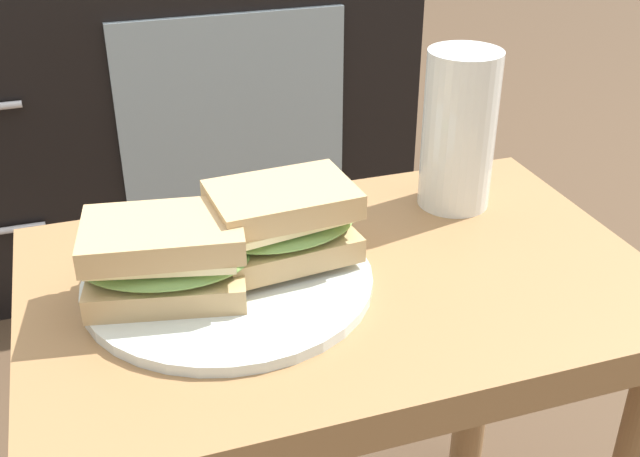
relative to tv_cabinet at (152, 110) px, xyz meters
The scene contains 6 objects.
side_table 0.95m from the tv_cabinet, 86.51° to the right, with size 0.56×0.36×0.46m.
tv_cabinet is the anchor object (origin of this frame).
plate 0.95m from the tv_cabinet, 92.56° to the right, with size 0.25×0.25×0.01m, color silver.
sandwich_front 0.97m from the tv_cabinet, 95.73° to the right, with size 0.16×0.12×0.07m.
sandwich_back 0.95m from the tv_cabinet, 89.31° to the right, with size 0.14×0.10×0.07m.
beer_glass 0.91m from the tv_cabinet, 75.69° to the right, with size 0.07×0.07×0.16m.
Camera 1 is at (-0.20, -0.55, 0.83)m, focal length 43.70 mm.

